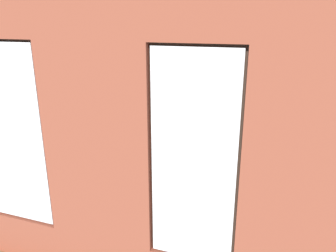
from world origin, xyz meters
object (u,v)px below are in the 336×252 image
Objects in this scene: potted_plant_mid_room_small at (224,149)px; potted_plant_by_left_couch at (300,148)px; couch_left at (326,187)px; coffee_table at (167,161)px; remote_silver at (170,160)px; potted_plant_corner_near_left at (326,123)px; cup_ceramic at (167,156)px; potted_plant_between_couches at (189,210)px; media_console at (35,154)px; candle_jar at (143,154)px; potted_plant_foreground_right at (108,106)px; papasan_chair at (203,127)px; tv_flatscreen at (32,128)px; remote_gray at (159,155)px; couch_by_window at (91,215)px.

potted_plant_by_left_couch reaches higher than potted_plant_mid_room_small.
couch_left is 1.28× the size of coffee_table.
potted_plant_corner_near_left reaches higher than remote_silver.
couch_left is 21.03× the size of cup_ceramic.
couch_left is 1.59× the size of potted_plant_between_couches.
potted_plant_by_left_couch is at bearing -150.37° from cup_ceramic.
media_console is (3.00, 0.22, -0.21)m from remote_silver.
remote_silver is 0.14× the size of potted_plant_between_couches.
potted_plant_foreground_right is (2.15, -2.45, 0.20)m from candle_jar.
potted_plant_foreground_right is (2.80, -0.16, 0.26)m from papasan_chair.
couch_left is 2.43m from potted_plant_corner_near_left.
coffee_table is 3.51m from potted_plant_foreground_right.
papasan_chair is (2.65, -2.17, 0.12)m from couch_left.
remote_silver is 1.40m from potted_plant_mid_room_small.
candle_jar is 0.12× the size of tv_flatscreen.
couch_left is at bearing 106.11° from potted_plant_by_left_couch.
coffee_table is 2.26× the size of potted_plant_by_left_couch.
potted_plant_corner_near_left reaches higher than media_console.
potted_plant_corner_near_left is 2.08× the size of potted_plant_by_left_couch.
remote_gray is at bearing -25.89° from coffee_table.
potted_plant_foreground_right is (2.59, -2.34, 0.21)m from cup_ceramic.
couch_by_window is 2.00m from remote_silver.
couch_left is 3.56× the size of potted_plant_mid_room_small.
potted_plant_mid_room_small is (-3.84, -1.34, 0.11)m from media_console.
couch_by_window is 4.26m from papasan_chair.
remote_gray is (-0.24, -2.12, 0.13)m from couch_by_window.
potted_plant_by_left_couch is (-1.45, -3.38, -0.22)m from potted_plant_between_couches.
papasan_chair is at bearing -126.49° from couch_left.
potted_plant_between_couches reaches higher than papasan_chair.
couch_left reaches higher than remote_gray.
potted_plant_mid_room_small is at bearing -133.00° from coffee_table.
potted_plant_between_couches is (-0.06, 3.00, 0.31)m from potted_plant_mid_room_small.
media_console reaches higher than remote_gray.
remote_silver is at bearing -175.83° from media_console.
candle_jar is 0.10× the size of papasan_chair.
remote_silver is (2.75, 0.12, 0.13)m from couch_left.
media_console is (2.44, 0.22, -0.25)m from candle_jar.
potted_plant_corner_near_left is (-3.46, -2.51, 0.27)m from candle_jar.
cup_ceramic is at bearing 47.00° from potted_plant_mid_room_small.
cup_ceramic is at bearing 5.26° from remote_gray.
couch_left is at bearing 140.74° from papasan_chair.
potted_plant_between_couches reaches higher than potted_plant_by_left_couch.
papasan_chair is 0.94× the size of potted_plant_between_couches.
remote_gray is at bearing -96.56° from couch_by_window.
potted_plant_foreground_right reaches higher than remote_silver.
potted_plant_mid_room_small is (-0.74, 1.16, -0.08)m from papasan_chair.
papasan_chair is at bearing 111.17° from remote_silver.
remote_gray is at bearing -142.67° from candle_jar.
papasan_chair is at bearing -98.60° from couch_by_window.
potted_plant_corner_near_left is at bearing -155.20° from media_console.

